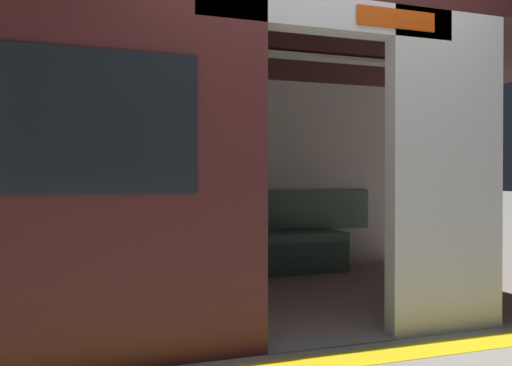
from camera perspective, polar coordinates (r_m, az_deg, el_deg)
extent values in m
plane|color=gray|center=(3.36, 8.07, -17.28)|extent=(60.00, 60.00, 0.00)
cube|color=yellow|center=(3.11, 10.67, -18.73)|extent=(8.00, 0.24, 0.01)
cube|color=silver|center=(3.65, 20.37, 1.10)|extent=(0.86, 0.12, 2.13)
cube|color=black|center=(3.65, 20.48, 5.12)|extent=(0.47, 0.02, 0.55)
cube|color=#4C1E1E|center=(2.89, -26.07, 1.23)|extent=(2.77, 0.16, 2.13)
cube|color=black|center=(2.80, -17.80, 6.55)|extent=(1.10, 0.02, 0.76)
cube|color=silver|center=(3.36, 8.12, 17.96)|extent=(1.71, 0.16, 0.20)
cube|color=#BF3F0C|center=(3.49, 15.43, 17.27)|extent=(0.56, 0.02, 0.12)
cube|color=#351515|center=(4.54, 0.59, 15.41)|extent=(6.40, 2.73, 0.12)
cube|color=gray|center=(4.51, 0.59, -12.61)|extent=(6.08, 2.57, 0.01)
cube|color=silver|center=(5.62, -3.67, 0.93)|extent=(6.08, 0.10, 2.13)
cube|color=#4C7566|center=(5.57, -3.52, -3.22)|extent=(3.52, 0.06, 0.45)
cube|color=white|center=(4.52, 0.59, 14.31)|extent=(4.48, 0.16, 0.03)
cube|color=gray|center=(3.36, 8.07, -17.19)|extent=(0.86, 0.19, 0.01)
cube|color=#4C7566|center=(5.38, -2.91, -6.24)|extent=(2.58, 0.44, 0.09)
cube|color=#39574C|center=(5.22, -2.31, -8.88)|extent=(2.58, 0.04, 0.35)
cube|color=pink|center=(5.30, -4.32, -3.15)|extent=(0.40, 0.25, 0.50)
sphere|color=beige|center=(5.29, -4.32, 0.58)|extent=(0.21, 0.21, 0.21)
sphere|color=black|center=(5.30, -4.34, 0.98)|extent=(0.19, 0.19, 0.19)
cylinder|color=pink|center=(5.32, -1.77, -2.81)|extent=(0.08, 0.08, 0.44)
cylinder|color=pink|center=(5.24, -6.80, -2.87)|extent=(0.08, 0.08, 0.44)
cylinder|color=#2D2D38|center=(5.14, -2.94, -5.50)|extent=(0.17, 0.41, 0.14)
cylinder|color=#2D2D38|center=(5.11, -4.93, -5.54)|extent=(0.17, 0.41, 0.14)
cylinder|color=#2D2D38|center=(4.98, -2.49, -8.59)|extent=(0.10, 0.10, 0.40)
cylinder|color=#2D2D38|center=(4.95, -4.55, -8.65)|extent=(0.10, 0.10, 0.40)
cube|color=black|center=(4.97, -2.37, -11.06)|extent=(0.12, 0.23, 0.06)
cube|color=black|center=(4.94, -4.45, -11.14)|extent=(0.12, 0.23, 0.06)
cube|color=brown|center=(5.26, -9.49, -4.99)|extent=(0.26, 0.14, 0.17)
cube|color=#472718|center=(5.19, -9.36, -5.16)|extent=(0.02, 0.01, 0.14)
cube|color=#33723F|center=(5.48, 0.01, -5.50)|extent=(0.16, 0.23, 0.03)
cylinder|color=silver|center=(3.46, -0.56, 1.00)|extent=(0.04, 0.04, 2.11)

